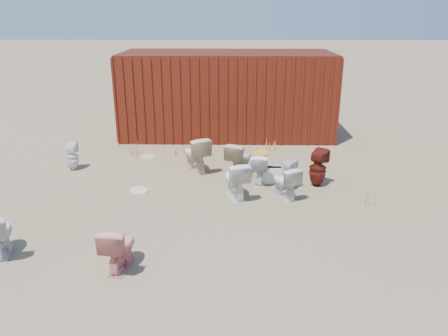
{
  "coord_description": "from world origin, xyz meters",
  "views": [
    {
      "loc": [
        0.16,
        -7.58,
        3.51
      ],
      "look_at": [
        0.0,
        0.6,
        0.55
      ],
      "focal_mm": 35.0,
      "sensor_mm": 36.0,
      "label": 1
    }
  ],
  "objects_px": {
    "toilet_back_yellowlid": "(260,168)",
    "toilet_back_beige_right": "(240,159)",
    "toilet_front_c": "(236,179)",
    "toilet_front_pink": "(119,247)",
    "loose_tank": "(271,175)",
    "toilet_back_beige_left": "(196,154)",
    "toilet_back_a": "(72,157)",
    "toilet_front_e": "(285,182)",
    "toilet_front_maroon": "(318,168)",
    "toilet_back_e": "(288,175)",
    "shipping_container": "(227,94)"
  },
  "relations": [
    {
      "from": "toilet_back_a",
      "to": "loose_tank",
      "type": "distance_m",
      "value": 4.62
    },
    {
      "from": "toilet_back_yellowlid",
      "to": "toilet_back_beige_right",
      "type": "bearing_deg",
      "value": -38.2
    },
    {
      "from": "toilet_back_yellowlid",
      "to": "toilet_back_e",
      "type": "bearing_deg",
      "value": 158.59
    },
    {
      "from": "toilet_back_beige_right",
      "to": "shipping_container",
      "type": "bearing_deg",
      "value": -57.6
    },
    {
      "from": "toilet_back_beige_left",
      "to": "toilet_back_e",
      "type": "bearing_deg",
      "value": 123.17
    },
    {
      "from": "toilet_front_c",
      "to": "toilet_front_maroon",
      "type": "height_order",
      "value": "toilet_front_maroon"
    },
    {
      "from": "toilet_front_c",
      "to": "toilet_back_e",
      "type": "height_order",
      "value": "toilet_front_c"
    },
    {
      "from": "toilet_front_maroon",
      "to": "toilet_back_a",
      "type": "xyz_separation_m",
      "value": [
        -5.52,
        0.88,
        -0.08
      ]
    },
    {
      "from": "toilet_back_beige_right",
      "to": "toilet_back_yellowlid",
      "type": "distance_m",
      "value": 0.65
    },
    {
      "from": "toilet_front_pink",
      "to": "loose_tank",
      "type": "height_order",
      "value": "toilet_front_pink"
    },
    {
      "from": "toilet_front_pink",
      "to": "toilet_back_beige_left",
      "type": "distance_m",
      "value": 4.12
    },
    {
      "from": "toilet_front_pink",
      "to": "loose_tank",
      "type": "xyz_separation_m",
      "value": [
        2.45,
        3.38,
        -0.17
      ]
    },
    {
      "from": "toilet_front_c",
      "to": "toilet_front_pink",
      "type": "bearing_deg",
      "value": 39.86
    },
    {
      "from": "toilet_front_pink",
      "to": "toilet_back_a",
      "type": "height_order",
      "value": "toilet_front_pink"
    },
    {
      "from": "toilet_back_beige_left",
      "to": "toilet_back_beige_right",
      "type": "xyz_separation_m",
      "value": [
        1.01,
        -0.23,
        -0.03
      ]
    },
    {
      "from": "toilet_back_a",
      "to": "toilet_back_beige_left",
      "type": "distance_m",
      "value": 2.88
    },
    {
      "from": "toilet_front_pink",
      "to": "toilet_back_beige_right",
      "type": "height_order",
      "value": "toilet_back_beige_right"
    },
    {
      "from": "toilet_front_e",
      "to": "toilet_back_beige_right",
      "type": "distance_m",
      "value": 1.54
    },
    {
      "from": "toilet_back_beige_right",
      "to": "toilet_back_e",
      "type": "relative_size",
      "value": 1.19
    },
    {
      "from": "toilet_front_pink",
      "to": "toilet_front_e",
      "type": "height_order",
      "value": "toilet_front_pink"
    },
    {
      "from": "shipping_container",
      "to": "toilet_front_e",
      "type": "height_order",
      "value": "shipping_container"
    },
    {
      "from": "toilet_front_c",
      "to": "toilet_back_a",
      "type": "xyz_separation_m",
      "value": [
        -3.79,
        1.54,
        -0.06
      ]
    },
    {
      "from": "shipping_container",
      "to": "toilet_back_e",
      "type": "bearing_deg",
      "value": -73.19
    },
    {
      "from": "shipping_container",
      "to": "toilet_front_c",
      "type": "xyz_separation_m",
      "value": [
        0.23,
        -4.79,
        -0.82
      ]
    },
    {
      "from": "toilet_front_c",
      "to": "loose_tank",
      "type": "distance_m",
      "value": 1.15
    },
    {
      "from": "toilet_back_yellowlid",
      "to": "toilet_front_e",
      "type": "bearing_deg",
      "value": 129.39
    },
    {
      "from": "toilet_back_a",
      "to": "toilet_front_e",
      "type": "bearing_deg",
      "value": 157.72
    },
    {
      "from": "shipping_container",
      "to": "toilet_back_beige_left",
      "type": "height_order",
      "value": "shipping_container"
    },
    {
      "from": "toilet_front_maroon",
      "to": "toilet_front_c",
      "type": "bearing_deg",
      "value": 59.42
    },
    {
      "from": "toilet_front_pink",
      "to": "toilet_front_maroon",
      "type": "height_order",
      "value": "toilet_front_maroon"
    },
    {
      "from": "toilet_front_pink",
      "to": "toilet_back_e",
      "type": "relative_size",
      "value": 1.06
    },
    {
      "from": "toilet_front_c",
      "to": "toilet_back_beige_left",
      "type": "distance_m",
      "value": 1.75
    },
    {
      "from": "loose_tank",
      "to": "toilet_front_e",
      "type": "bearing_deg",
      "value": -77.71
    },
    {
      "from": "toilet_back_a",
      "to": "toilet_back_beige_left",
      "type": "height_order",
      "value": "toilet_back_beige_left"
    },
    {
      "from": "toilet_front_c",
      "to": "toilet_back_yellowlid",
      "type": "bearing_deg",
      "value": -141.09
    },
    {
      "from": "toilet_back_beige_right",
      "to": "loose_tank",
      "type": "height_order",
      "value": "toilet_back_beige_right"
    },
    {
      "from": "toilet_back_beige_right",
      "to": "toilet_front_c",
      "type": "bearing_deg",
      "value": 112.64
    },
    {
      "from": "toilet_back_a",
      "to": "toilet_back_beige_right",
      "type": "bearing_deg",
      "value": 171.62
    },
    {
      "from": "toilet_back_beige_right",
      "to": "loose_tank",
      "type": "distance_m",
      "value": 0.83
    },
    {
      "from": "toilet_front_c",
      "to": "toilet_front_maroon",
      "type": "xyz_separation_m",
      "value": [
        1.73,
        0.66,
        0.01
      ]
    },
    {
      "from": "loose_tank",
      "to": "toilet_back_a",
      "type": "bearing_deg",
      "value": 170.08
    },
    {
      "from": "toilet_back_beige_left",
      "to": "toilet_back_e",
      "type": "relative_size",
      "value": 1.29
    },
    {
      "from": "toilet_front_maroon",
      "to": "toilet_back_beige_left",
      "type": "height_order",
      "value": "toilet_back_beige_left"
    },
    {
      "from": "toilet_front_pink",
      "to": "loose_tank",
      "type": "relative_size",
      "value": 1.38
    },
    {
      "from": "toilet_front_pink",
      "to": "loose_tank",
      "type": "bearing_deg",
      "value": -117.83
    },
    {
      "from": "toilet_back_beige_right",
      "to": "toilet_back_e",
      "type": "distance_m",
      "value": 1.28
    },
    {
      "from": "toilet_back_yellowlid",
      "to": "toilet_back_e",
      "type": "relative_size",
      "value": 1.02
    },
    {
      "from": "shipping_container",
      "to": "toilet_back_a",
      "type": "relative_size",
      "value": 9.38
    },
    {
      "from": "shipping_container",
      "to": "toilet_back_e",
      "type": "distance_m",
      "value": 4.63
    },
    {
      "from": "toilet_back_beige_left",
      "to": "toilet_back_yellowlid",
      "type": "xyz_separation_m",
      "value": [
        1.44,
        -0.71,
        -0.08
      ]
    }
  ]
}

